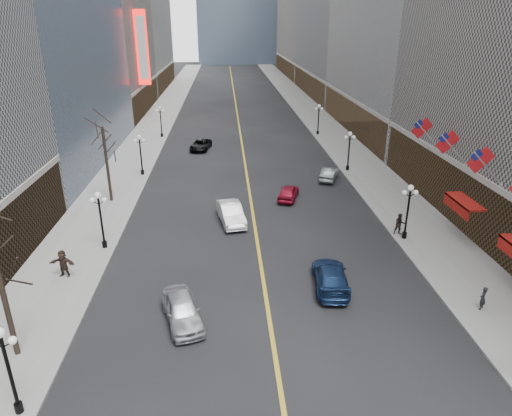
{
  "coord_description": "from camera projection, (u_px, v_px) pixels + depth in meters",
  "views": [
    {
      "loc": [
        -2.3,
        -2.02,
        16.35
      ],
      "look_at": [
        -0.84,
        19.45,
        7.46
      ],
      "focal_mm": 32.0,
      "sensor_mm": 36.0,
      "label": 1
    }
  ],
  "objects": [
    {
      "name": "ped_west_far",
      "position": [
        63.0,
        263.0,
        30.82
      ],
      "size": [
        1.85,
        0.86,
        1.93
      ],
      "primitive_type": "imported",
      "rotation": [
        0.0,
        0.0,
        -0.2
      ],
      "color": "#31231B",
      "rests_on": "sidewalk_west"
    },
    {
      "name": "tree_west_far",
      "position": [
        104.0,
        139.0,
        41.91
      ],
      "size": [
        3.6,
        3.6,
        7.92
      ],
      "color": "#2D231C",
      "rests_on": "sidewalk_west"
    },
    {
      "name": "car_nb_mid",
      "position": [
        231.0,
        213.0,
        39.48
      ],
      "size": [
        2.68,
        5.39,
        1.7
      ],
      "primitive_type": "imported",
      "rotation": [
        0.0,
        0.0,
        0.18
      ],
      "color": "white",
      "rests_on": "ground"
    },
    {
      "name": "car_sb_near",
      "position": [
        331.0,
        277.0,
        29.89
      ],
      "size": [
        2.68,
        5.49,
        1.54
      ],
      "primitive_type": "imported",
      "rotation": [
        0.0,
        0.0,
        3.04
      ],
      "color": "navy",
      "rests_on": "ground"
    },
    {
      "name": "streetlamp_east_3",
      "position": [
        319.0,
        116.0,
        68.74
      ],
      "size": [
        1.26,
        0.44,
        4.52
      ],
      "color": "black",
      "rests_on": "sidewalk_east"
    },
    {
      "name": "lane_line",
      "position": [
        238.0,
        118.0,
        82.02
      ],
      "size": [
        0.25,
        200.0,
        0.02
      ],
      "primitive_type": "cube",
      "color": "gold",
      "rests_on": "ground"
    },
    {
      "name": "flag_5",
      "position": [
        424.0,
        130.0,
        40.55
      ],
      "size": [
        2.87,
        0.12,
        2.87
      ],
      "color": "#B2B2B7",
      "rests_on": "ground"
    },
    {
      "name": "streetlamp_east_1",
      "position": [
        408.0,
        206.0,
        35.55
      ],
      "size": [
        1.26,
        0.44,
        4.52
      ],
      "color": "black",
      "rests_on": "sidewalk_east"
    },
    {
      "name": "car_sb_mid",
      "position": [
        288.0,
        192.0,
        44.67
      ],
      "size": [
        2.85,
        4.47,
        1.42
      ],
      "primitive_type": "imported",
      "rotation": [
        0.0,
        0.0,
        2.83
      ],
      "color": "maroon",
      "rests_on": "ground"
    },
    {
      "name": "streetlamp_west_2",
      "position": [
        140.0,
        151.0,
        50.66
      ],
      "size": [
        1.26,
        0.44,
        4.52
      ],
      "color": "black",
      "rests_on": "sidewalk_west"
    },
    {
      "name": "ped_ne_corner",
      "position": [
        483.0,
        298.0,
        27.33
      ],
      "size": [
        0.68,
        0.67,
        1.51
      ],
      "primitive_type": "imported",
      "rotation": [
        0.0,
        0.0,
        3.87
      ],
      "color": "black",
      "rests_on": "sidewalk_east"
    },
    {
      "name": "car_nb_near",
      "position": [
        182.0,
        310.0,
        26.39
      ],
      "size": [
        3.16,
        5.1,
        1.62
      ],
      "primitive_type": "imported",
      "rotation": [
        0.0,
        0.0,
        0.28
      ],
      "color": "silver",
      "rests_on": "ground"
    },
    {
      "name": "streetlamp_west_0",
      "position": [
        7.0,
        363.0,
        19.31
      ],
      "size": [
        1.26,
        0.44,
        4.52
      ],
      "color": "black",
      "rests_on": "sidewalk_west"
    },
    {
      "name": "streetlamp_east_2",
      "position": [
        349.0,
        147.0,
        52.14
      ],
      "size": [
        1.26,
        0.44,
        4.52
      ],
      "color": "black",
      "rests_on": "sidewalk_east"
    },
    {
      "name": "awning_c",
      "position": [
        462.0,
        203.0,
        35.75
      ],
      "size": [
        1.4,
        4.0,
        0.93
      ],
      "color": "maroon",
      "rests_on": "ground"
    },
    {
      "name": "streetlamp_west_1",
      "position": [
        100.0,
        214.0,
        34.07
      ],
      "size": [
        1.26,
        0.44,
        4.52
      ],
      "color": "black",
      "rests_on": "sidewalk_west"
    },
    {
      "name": "flag_3",
      "position": [
        483.0,
        162.0,
        31.33
      ],
      "size": [
        2.87,
        0.12,
        2.87
      ],
      "color": "#B2B2B7",
      "rests_on": "ground"
    },
    {
      "name": "sidewalk_west",
      "position": [
        151.0,
        131.0,
        71.89
      ],
      "size": [
        6.0,
        230.0,
        0.15
      ],
      "primitive_type": "cube",
      "color": "gray",
      "rests_on": "ground"
    },
    {
      "name": "theatre_marquee",
      "position": [
        142.0,
        48.0,
        76.44
      ],
      "size": [
        2.0,
        0.55,
        12.0
      ],
      "color": "red",
      "rests_on": "ground"
    },
    {
      "name": "car_sb_far",
      "position": [
        329.0,
        174.0,
        50.14
      ],
      "size": [
        2.98,
        4.54,
        1.41
      ],
      "primitive_type": "imported",
      "rotation": [
        0.0,
        0.0,
        2.76
      ],
      "color": "#565D5F",
      "rests_on": "ground"
    },
    {
      "name": "streetlamp_west_3",
      "position": [
        161.0,
        118.0,
        67.26
      ],
      "size": [
        1.26,
        0.44,
        4.52
      ],
      "color": "black",
      "rests_on": "sidewalk_west"
    },
    {
      "name": "sidewalk_east",
      "position": [
        326.0,
        129.0,
        73.65
      ],
      "size": [
        6.0,
        230.0,
        0.15
      ],
      "primitive_type": "cube",
      "color": "gray",
      "rests_on": "ground"
    },
    {
      "name": "car_nb_far",
      "position": [
        201.0,
        145.0,
        61.73
      ],
      "size": [
        3.13,
        5.25,
        1.37
      ],
      "primitive_type": "imported",
      "rotation": [
        0.0,
        0.0,
        -0.18
      ],
      "color": "black",
      "rests_on": "ground"
    },
    {
      "name": "ped_east_walk",
      "position": [
        400.0,
        224.0,
        36.89
      ],
      "size": [
        0.92,
        0.56,
        1.8
      ],
      "primitive_type": "imported",
      "rotation": [
        0.0,
        0.0,
        -0.09
      ],
      "color": "black",
      "rests_on": "sidewalk_east"
    },
    {
      "name": "flag_4",
      "position": [
        449.0,
        144.0,
        35.94
      ],
      "size": [
        2.87,
        0.12,
        2.87
      ],
      "color": "#B2B2B7",
      "rests_on": "ground"
    }
  ]
}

